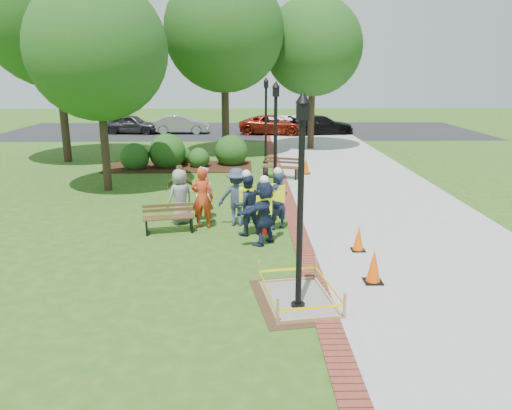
{
  "coord_description": "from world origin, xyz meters",
  "views": [
    {
      "loc": [
        0.21,
        -12.09,
        4.62
      ],
      "look_at": [
        0.5,
        1.2,
        1.0
      ],
      "focal_mm": 35.0,
      "sensor_mm": 36.0,
      "label": 1
    }
  ],
  "objects_px": {
    "hivis_worker_a": "(264,211)",
    "hivis_worker_c": "(247,203)",
    "hivis_worker_b": "(277,199)",
    "cone_front": "(374,267)",
    "lamp_near": "(301,188)",
    "wet_concrete_pad": "(298,290)",
    "bench_near": "(169,224)"
  },
  "relations": [
    {
      "from": "hivis_worker_a",
      "to": "hivis_worker_b",
      "type": "distance_m",
      "value": 1.38
    },
    {
      "from": "bench_near",
      "to": "cone_front",
      "type": "xyz_separation_m",
      "value": [
        5.09,
        -3.73,
        0.13
      ]
    },
    {
      "from": "wet_concrete_pad",
      "to": "cone_front",
      "type": "bearing_deg",
      "value": 25.29
    },
    {
      "from": "wet_concrete_pad",
      "to": "hivis_worker_c",
      "type": "bearing_deg",
      "value": 103.77
    },
    {
      "from": "hivis_worker_a",
      "to": "hivis_worker_c",
      "type": "relative_size",
      "value": 1.0
    },
    {
      "from": "hivis_worker_a",
      "to": "cone_front",
      "type": "bearing_deg",
      "value": -48.52
    },
    {
      "from": "bench_near",
      "to": "hivis_worker_a",
      "type": "relative_size",
      "value": 0.81
    },
    {
      "from": "cone_front",
      "to": "hivis_worker_c",
      "type": "relative_size",
      "value": 0.42
    },
    {
      "from": "cone_front",
      "to": "hivis_worker_c",
      "type": "height_order",
      "value": "hivis_worker_c"
    },
    {
      "from": "bench_near",
      "to": "hivis_worker_c",
      "type": "bearing_deg",
      "value": -6.58
    },
    {
      "from": "bench_near",
      "to": "hivis_worker_a",
      "type": "xyz_separation_m",
      "value": [
        2.74,
        -1.08,
        0.69
      ]
    },
    {
      "from": "cone_front",
      "to": "hivis_worker_c",
      "type": "bearing_deg",
      "value": 129.07
    },
    {
      "from": "wet_concrete_pad",
      "to": "hivis_worker_c",
      "type": "relative_size",
      "value": 1.33
    },
    {
      "from": "bench_near",
      "to": "hivis_worker_b",
      "type": "bearing_deg",
      "value": 4.11
    },
    {
      "from": "wet_concrete_pad",
      "to": "hivis_worker_b",
      "type": "distance_m",
      "value": 4.84
    },
    {
      "from": "lamp_near",
      "to": "hivis_worker_a",
      "type": "height_order",
      "value": "lamp_near"
    },
    {
      "from": "bench_near",
      "to": "lamp_near",
      "type": "bearing_deg",
      "value": -56.14
    },
    {
      "from": "wet_concrete_pad",
      "to": "lamp_near",
      "type": "distance_m",
      "value": 2.27
    },
    {
      "from": "hivis_worker_b",
      "to": "hivis_worker_c",
      "type": "bearing_deg",
      "value": -151.75
    },
    {
      "from": "cone_front",
      "to": "lamp_near",
      "type": "relative_size",
      "value": 0.19
    },
    {
      "from": "wet_concrete_pad",
      "to": "bench_near",
      "type": "distance_m",
      "value": 5.64
    },
    {
      "from": "lamp_near",
      "to": "hivis_worker_a",
      "type": "distance_m",
      "value": 4.15
    },
    {
      "from": "bench_near",
      "to": "hivis_worker_b",
      "type": "xyz_separation_m",
      "value": [
        3.19,
        0.23,
        0.68
      ]
    },
    {
      "from": "cone_front",
      "to": "lamp_near",
      "type": "height_order",
      "value": "lamp_near"
    },
    {
      "from": "wet_concrete_pad",
      "to": "bench_near",
      "type": "xyz_separation_m",
      "value": [
        -3.33,
        4.56,
        0.02
      ]
    },
    {
      "from": "cone_front",
      "to": "hivis_worker_b",
      "type": "relative_size",
      "value": 0.42
    },
    {
      "from": "lamp_near",
      "to": "hivis_worker_b",
      "type": "distance_m",
      "value": 5.35
    },
    {
      "from": "wet_concrete_pad",
      "to": "hivis_worker_c",
      "type": "distance_m",
      "value": 4.48
    },
    {
      "from": "cone_front",
      "to": "hivis_worker_a",
      "type": "xyz_separation_m",
      "value": [
        -2.34,
        2.65,
        0.56
      ]
    },
    {
      "from": "hivis_worker_a",
      "to": "hivis_worker_b",
      "type": "height_order",
      "value": "hivis_worker_a"
    },
    {
      "from": "wet_concrete_pad",
      "to": "lamp_near",
      "type": "relative_size",
      "value": 0.59
    },
    {
      "from": "hivis_worker_b",
      "to": "lamp_near",
      "type": "bearing_deg",
      "value": -88.92
    }
  ]
}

